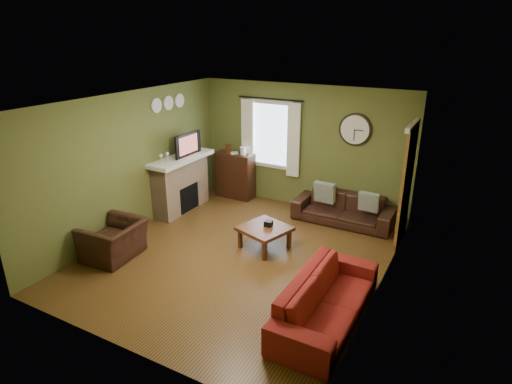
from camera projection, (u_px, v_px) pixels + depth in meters
The scene contains 31 objects.
floor at pixel (240, 256), 7.26m from camera, with size 4.60×5.20×0.00m, color #563918.
ceiling at pixel (237, 102), 6.34m from camera, with size 4.60×5.20×0.00m, color white.
wall_left at pixel (131, 164), 7.83m from camera, with size 0.00×5.20×2.60m, color #58632C.
wall_right at pixel (385, 212), 5.77m from camera, with size 0.00×5.20×2.60m, color #58632C.
wall_back at pixel (302, 147), 8.93m from camera, with size 4.60×0.00×2.60m, color #58632C.
wall_front at pixel (117, 254), 4.66m from camera, with size 4.60×0.00×2.60m, color #58632C.
fireplace at pixel (181, 185), 8.95m from camera, with size 0.40×1.40×1.10m, color tan.
firebox at pixel (189, 198), 8.95m from camera, with size 0.04×0.60×0.55m, color black.
mantel at pixel (180, 158), 8.72m from camera, with size 0.58×1.60×0.08m, color white.
tv at pixel (185, 147), 8.76m from camera, with size 0.60×0.08×0.35m, color black.
tv_screen at pixel (188, 145), 8.71m from camera, with size 0.02×0.62×0.36m, color #994C3F.
medallion_left at pixel (156, 105), 8.14m from camera, with size 0.28×0.28×0.03m, color white.
medallion_mid at pixel (168, 103), 8.43m from camera, with size 0.28×0.28×0.03m, color white.
medallion_right at pixel (179, 101), 8.71m from camera, with size 0.28×0.28×0.03m, color white.
window_pane at pixel (272, 134), 9.16m from camera, with size 1.00×0.02×1.30m, color silver, non-canonical shape.
curtain_rod at pixel (270, 99), 8.80m from camera, with size 0.03×0.03×1.50m, color black.
curtain_left at pixel (247, 135), 9.34m from camera, with size 0.28×0.04×1.55m, color white.
curtain_right at pixel (293, 141), 8.85m from camera, with size 0.28×0.04×1.55m, color white.
wall_clock at pixel (355, 130), 8.22m from camera, with size 0.64×0.06×0.64m, color white, non-canonical shape.
door at pixel (406, 187), 7.39m from camera, with size 0.05×0.90×2.10m, color brown.
bookshelf at pixel (235, 175), 9.68m from camera, with size 0.87×0.37×1.03m, color black, non-canonical shape.
book at pixel (231, 157), 9.49m from camera, with size 0.17×0.23×0.02m, color #542B16.
sofa_brown at pixel (343, 209), 8.45m from camera, with size 1.95×0.76×0.57m, color black.
pillow_left at pixel (368, 202), 8.09m from camera, with size 0.37×0.11×0.37m, color gray.
pillow_right at pixel (324, 192), 8.56m from camera, with size 0.42×0.13×0.42m, color gray.
sofa_red at pixel (327, 299), 5.57m from camera, with size 2.12×0.83×0.62m, color maroon.
armchair at pixel (114, 240), 7.13m from camera, with size 0.96×0.84×0.62m, color black.
coffee_table at pixel (265, 238), 7.46m from camera, with size 0.76×0.76×0.40m, color #542B16, non-canonical shape.
tissue_box at pixel (268, 226), 7.43m from camera, with size 0.13×0.13×0.10m, color black.
wine_glass_a at pixel (161, 159), 8.17m from camera, with size 0.07×0.07×0.20m, color white, non-canonical shape.
wine_glass_b at pixel (168, 157), 8.33m from camera, with size 0.07×0.07×0.20m, color white, non-canonical shape.
Camera 1 is at (3.31, -5.49, 3.59)m, focal length 30.00 mm.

